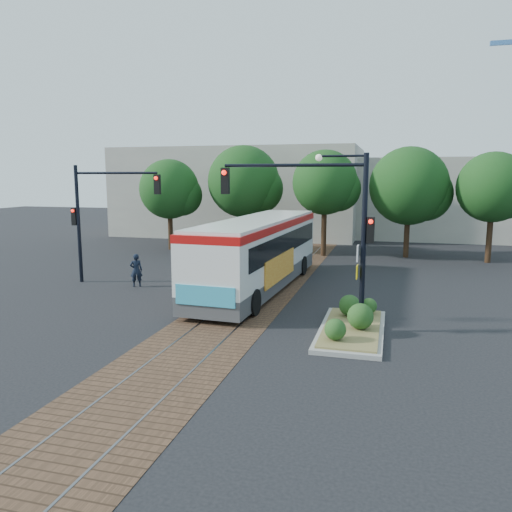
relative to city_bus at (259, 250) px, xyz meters
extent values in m
plane|color=black|center=(0.14, -4.87, -1.92)|extent=(120.00, 120.00, 0.00)
cube|color=brown|center=(0.14, -0.87, -1.91)|extent=(3.60, 40.00, 0.01)
cube|color=slate|center=(-0.61, -0.87, -1.90)|extent=(0.06, 40.00, 0.01)
cube|color=slate|center=(0.89, -0.87, -1.90)|extent=(0.06, 40.00, 0.01)
cylinder|color=#382314|center=(-9.86, 11.13, -0.49)|extent=(0.36, 0.36, 2.86)
sphere|color=#163410|center=(-9.86, 11.13, 2.59)|extent=(4.40, 4.40, 4.40)
cylinder|color=#382314|center=(-4.36, 11.93, -0.35)|extent=(0.36, 0.36, 3.12)
sphere|color=#163410|center=(-4.36, 11.93, 3.16)|extent=(5.20, 5.20, 5.20)
cylinder|color=#382314|center=(1.64, 11.13, -0.22)|extent=(0.36, 0.36, 3.39)
sphere|color=#163410|center=(1.64, 11.13, 3.12)|extent=(4.40, 4.40, 4.40)
cylinder|color=#382314|center=(7.14, 11.93, -0.49)|extent=(0.36, 0.36, 2.86)
sphere|color=#163410|center=(7.14, 11.93, 2.89)|extent=(5.20, 5.20, 5.20)
cylinder|color=#382314|center=(12.14, 11.13, -0.35)|extent=(0.36, 0.36, 3.12)
sphere|color=#163410|center=(12.14, 11.13, 2.86)|extent=(4.40, 4.40, 4.40)
cube|color=#ADA899|center=(-7.86, 23.13, 2.08)|extent=(22.00, 12.00, 8.00)
cube|color=#ADA899|center=(12.14, 25.13, 1.58)|extent=(18.00, 10.00, 7.00)
cube|color=#414143|center=(-0.01, -0.05, -1.33)|extent=(3.27, 12.92, 0.75)
cube|color=white|center=(-0.01, -0.05, 0.06)|extent=(3.29, 12.93, 2.03)
cube|color=black|center=(0.01, 0.27, 0.38)|extent=(3.30, 11.65, 0.96)
cube|color=#B10F0D|center=(-0.01, -0.05, 1.23)|extent=(3.33, 12.93, 0.32)
cube|color=white|center=(-0.01, -0.05, 1.45)|extent=(3.19, 12.49, 0.15)
cube|color=black|center=(-0.30, -6.29, 0.49)|extent=(1.71, 0.21, 0.96)
cube|color=#2F9DBE|center=(-0.31, -6.47, -0.80)|extent=(2.35, 0.17, 0.75)
cube|color=orange|center=(1.33, -1.18, -0.58)|extent=(0.29, 4.80, 1.17)
cylinder|color=black|center=(-1.45, -4.58, -1.38)|extent=(0.42, 1.08, 1.07)
cylinder|color=black|center=(1.00, -4.69, -1.38)|extent=(0.42, 1.08, 1.07)
cylinder|color=black|center=(-1.04, 4.06, -1.38)|extent=(0.42, 1.08, 1.07)
cylinder|color=black|center=(1.41, 3.95, -1.38)|extent=(0.42, 1.08, 1.07)
cube|color=gray|center=(4.94, -5.87, -1.84)|extent=(2.20, 5.20, 0.15)
cube|color=olive|center=(4.94, -5.87, -1.73)|extent=(1.90, 4.80, 0.08)
sphere|color=#1E4719|center=(4.54, -7.47, -1.34)|extent=(0.70, 0.70, 0.70)
sphere|color=#1E4719|center=(5.24, -6.07, -1.24)|extent=(0.90, 0.90, 0.90)
sphere|color=#1E4719|center=(4.74, -4.47, -1.29)|extent=(0.80, 0.80, 0.80)
sphere|color=#1E4719|center=(5.44, -3.97, -1.39)|extent=(0.60, 0.60, 0.60)
cylinder|color=black|center=(5.24, -5.67, 1.30)|extent=(0.18, 0.18, 6.00)
cylinder|color=black|center=(2.74, -5.67, 3.90)|extent=(5.00, 0.12, 0.12)
cube|color=black|center=(0.24, -5.67, 3.35)|extent=(0.28, 0.22, 0.95)
sphere|color=#FF190C|center=(0.24, -5.81, 3.65)|extent=(0.18, 0.18, 0.18)
cube|color=black|center=(5.46, -5.67, 1.70)|extent=(0.26, 0.20, 0.90)
sphere|color=#FF190C|center=(5.46, -5.80, 2.00)|extent=(0.16, 0.16, 0.16)
cube|color=white|center=(5.06, -5.79, 0.90)|extent=(0.04, 0.45, 0.55)
cube|color=yellow|center=(5.06, -5.79, 0.25)|extent=(0.04, 0.45, 0.45)
cylinder|color=black|center=(4.44, -5.67, 4.20)|extent=(1.60, 0.08, 0.08)
sphere|color=silver|center=(3.64, -5.67, 4.15)|extent=(0.24, 0.24, 0.24)
cylinder|color=black|center=(-9.36, -0.87, 1.08)|extent=(0.18, 0.18, 6.00)
cylinder|color=black|center=(-7.11, -0.87, 3.68)|extent=(4.50, 0.12, 0.12)
cube|color=black|center=(-4.86, -0.87, 3.13)|extent=(0.28, 0.22, 0.95)
sphere|color=#FF190C|center=(-4.86, -1.01, 3.43)|extent=(0.18, 0.18, 0.18)
cube|color=black|center=(-9.58, -0.87, 1.48)|extent=(0.26, 0.20, 0.90)
sphere|color=#FF190C|center=(-9.58, -1.00, 1.78)|extent=(0.16, 0.16, 0.16)
imported|color=black|center=(-6.01, -1.16, -1.09)|extent=(0.72, 0.64, 1.66)
imported|color=black|center=(-3.23, 10.15, -1.27)|extent=(4.78, 3.06, 1.29)
camera|label=1|loc=(6.17, -23.05, 3.50)|focal=35.00mm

